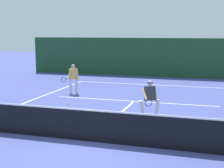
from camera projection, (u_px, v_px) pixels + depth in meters
ground_plane at (88, 141)px, 10.37m from camera, size 80.00×80.00×0.00m
court_line_baseline_far at (153, 85)px, 21.28m from camera, size 9.96×0.10×0.01m
court_line_service at (134, 101)px, 16.30m from camera, size 8.12×0.10×0.01m
court_line_centre at (117, 116)px, 13.39m from camera, size 0.10×6.40×0.01m
tennis_net at (88, 125)px, 10.28m from camera, size 10.91×0.09×1.06m
player_near at (150, 98)px, 12.79m from camera, size 0.81×1.01×1.56m
player_far at (73, 78)px, 18.09m from camera, size 0.79×0.83×1.64m
tennis_ball at (190, 131)px, 11.29m from camera, size 0.07×0.07×0.07m
tennis_ball_extra at (69, 104)px, 15.62m from camera, size 0.07×0.07×0.07m
back_fence_windscreen at (162, 58)px, 24.77m from camera, size 21.43×0.12×2.94m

